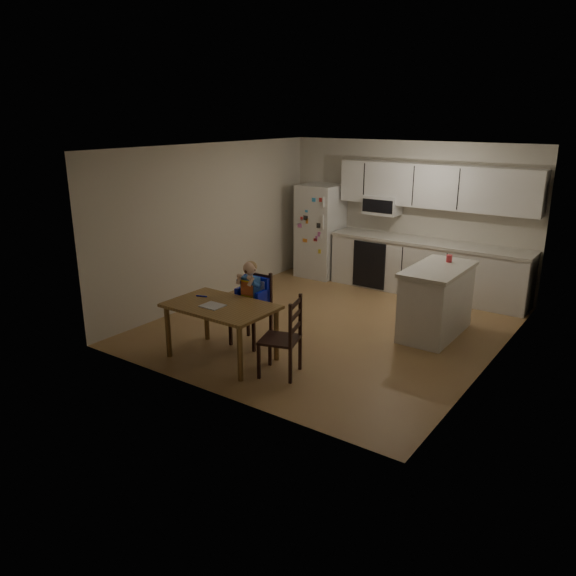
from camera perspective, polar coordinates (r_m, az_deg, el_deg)
The scene contains 10 objects.
room at distance 8.19m, azimuth 6.35°, elevation 5.37°, with size 4.52×5.01×2.51m.
refrigerator at distance 10.45m, azimuth 3.30°, elevation 5.82°, with size 0.72×0.70×1.70m, color silver.
kitchen_run at distance 9.63m, azimuth 14.03°, elevation 4.50°, with size 3.37×0.62×2.15m.
kitchen_island at distance 7.92m, azimuth 14.83°, elevation -1.27°, with size 0.68×1.30×0.96m.
red_cup at distance 8.09m, azimuth 16.05°, elevation 2.90°, with size 0.08×0.08×0.10m, color red.
dining_table at distance 6.91m, azimuth -6.82°, elevation -2.45°, with size 1.31×0.85×0.70m.
napkin at distance 6.84m, azimuth -7.67°, elevation -1.80°, with size 0.26×0.23×0.01m, color #B9B9BE.
toddler_spoon at distance 7.21m, azimuth -8.86°, elevation -0.81°, with size 0.02×0.02×0.12m, color #0F1CCF.
chair_booster at distance 7.33m, azimuth -3.64°, elevation -0.61°, with size 0.43×0.43×1.13m.
chair_side at distance 6.44m, azimuth -0.05°, elevation -4.52°, with size 0.53×0.53×0.95m.
Camera 1 is at (3.85, -6.55, 2.93)m, focal length 35.00 mm.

